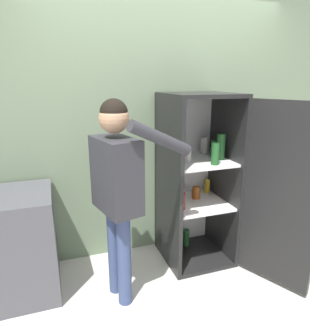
# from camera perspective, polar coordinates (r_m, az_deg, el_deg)

# --- Properties ---
(ground_plane) EXTENTS (12.00, 12.00, 0.00)m
(ground_plane) POSITION_cam_1_polar(r_m,az_deg,el_deg) (2.74, 9.01, -23.40)
(ground_plane) COLOR beige
(wall_back) EXTENTS (7.00, 0.06, 2.55)m
(wall_back) POSITION_cam_1_polar(r_m,az_deg,el_deg) (3.04, 1.40, 7.49)
(wall_back) COLOR gray
(wall_back) RESTS_ON ground_plane
(refrigerator) EXTENTS (0.94, 1.22, 1.64)m
(refrigerator) POSITION_cam_1_polar(r_m,az_deg,el_deg) (2.89, 10.49, -2.68)
(refrigerator) COLOR black
(refrigerator) RESTS_ON ground_plane
(person) EXTENTS (0.72, 0.56, 1.63)m
(person) POSITION_cam_1_polar(r_m,az_deg,el_deg) (2.26, -7.18, -2.20)
(person) COLOR #384770
(person) RESTS_ON ground_plane
(counter) EXTENTS (0.72, 0.64, 0.88)m
(counter) POSITION_cam_1_polar(r_m,az_deg,el_deg) (2.80, -25.91, -13.16)
(counter) COLOR #4C4C51
(counter) RESTS_ON ground_plane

